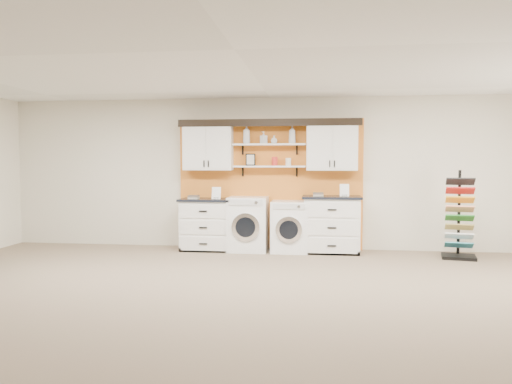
# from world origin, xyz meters

# --- Properties ---
(floor) EXTENTS (10.00, 10.00, 0.00)m
(floor) POSITION_xyz_m (0.00, 0.00, 0.00)
(floor) COLOR #7E6A55
(floor) RESTS_ON ground
(ceiling) EXTENTS (10.00, 10.00, 0.00)m
(ceiling) POSITION_xyz_m (0.00, 0.00, 2.80)
(ceiling) COLOR white
(ceiling) RESTS_ON wall_back
(wall_back) EXTENTS (10.00, 0.00, 10.00)m
(wall_back) POSITION_xyz_m (0.00, 4.00, 1.40)
(wall_back) COLOR beige
(wall_back) RESTS_ON floor
(accent_panel) EXTENTS (3.40, 0.07, 2.40)m
(accent_panel) POSITION_xyz_m (0.00, 3.96, 1.20)
(accent_panel) COLOR orange
(accent_panel) RESTS_ON wall_back
(upper_cabinet_left) EXTENTS (0.90, 0.35, 0.84)m
(upper_cabinet_left) POSITION_xyz_m (-1.13, 3.79, 1.88)
(upper_cabinet_left) COLOR white
(upper_cabinet_left) RESTS_ON wall_back
(upper_cabinet_right) EXTENTS (0.90, 0.35, 0.84)m
(upper_cabinet_right) POSITION_xyz_m (1.13, 3.79, 1.88)
(upper_cabinet_right) COLOR white
(upper_cabinet_right) RESTS_ON wall_back
(shelf_lower) EXTENTS (1.32, 0.28, 0.03)m
(shelf_lower) POSITION_xyz_m (0.00, 3.80, 1.53)
(shelf_lower) COLOR white
(shelf_lower) RESTS_ON wall_back
(shelf_upper) EXTENTS (1.32, 0.28, 0.03)m
(shelf_upper) POSITION_xyz_m (0.00, 3.80, 1.93)
(shelf_upper) COLOR white
(shelf_upper) RESTS_ON wall_back
(crown_molding) EXTENTS (3.30, 0.41, 0.13)m
(crown_molding) POSITION_xyz_m (0.00, 3.81, 2.33)
(crown_molding) COLOR black
(crown_molding) RESTS_ON wall_back
(picture_frame) EXTENTS (0.18, 0.02, 0.22)m
(picture_frame) POSITION_xyz_m (-0.35, 3.85, 1.66)
(picture_frame) COLOR black
(picture_frame) RESTS_ON shelf_lower
(canister_red) EXTENTS (0.11, 0.11, 0.16)m
(canister_red) POSITION_xyz_m (0.10, 3.80, 1.62)
(canister_red) COLOR red
(canister_red) RESTS_ON shelf_lower
(canister_cream) EXTENTS (0.10, 0.10, 0.14)m
(canister_cream) POSITION_xyz_m (0.35, 3.80, 1.61)
(canister_cream) COLOR silver
(canister_cream) RESTS_ON shelf_lower
(base_cabinet_left) EXTENTS (0.96, 0.66, 0.94)m
(base_cabinet_left) POSITION_xyz_m (-1.13, 3.64, 0.47)
(base_cabinet_left) COLOR white
(base_cabinet_left) RESTS_ON floor
(base_cabinet_right) EXTENTS (1.03, 0.66, 1.01)m
(base_cabinet_right) POSITION_xyz_m (1.13, 3.64, 0.50)
(base_cabinet_right) COLOR white
(base_cabinet_right) RESTS_ON floor
(washer) EXTENTS (0.70, 0.71, 0.98)m
(washer) POSITION_xyz_m (-0.36, 3.64, 0.49)
(washer) COLOR white
(washer) RESTS_ON floor
(dryer) EXTENTS (0.65, 0.71, 0.91)m
(dryer) POSITION_xyz_m (0.39, 3.64, 0.46)
(dryer) COLOR white
(dryer) RESTS_ON floor
(sample_rack) EXTENTS (0.61, 0.54, 1.48)m
(sample_rack) POSITION_xyz_m (3.24, 3.38, 0.49)
(sample_rack) COLOR black
(sample_rack) RESTS_ON floor
(soap_bottle_a) EXTENTS (0.14, 0.14, 0.34)m
(soap_bottle_a) POSITION_xyz_m (-0.42, 3.80, 2.12)
(soap_bottle_a) COLOR silver
(soap_bottle_a) RESTS_ON shelf_upper
(soap_bottle_b) EXTENTS (0.14, 0.14, 0.22)m
(soap_bottle_b) POSITION_xyz_m (-0.10, 3.80, 2.05)
(soap_bottle_b) COLOR silver
(soap_bottle_b) RESTS_ON shelf_upper
(soap_bottle_c) EXTENTS (0.14, 0.14, 0.15)m
(soap_bottle_c) POSITION_xyz_m (0.09, 3.80, 2.02)
(soap_bottle_c) COLOR silver
(soap_bottle_c) RESTS_ON shelf_upper
(soap_bottle_d) EXTENTS (0.14, 0.14, 0.33)m
(soap_bottle_d) POSITION_xyz_m (0.42, 3.80, 2.11)
(soap_bottle_d) COLOR silver
(soap_bottle_d) RESTS_ON shelf_upper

